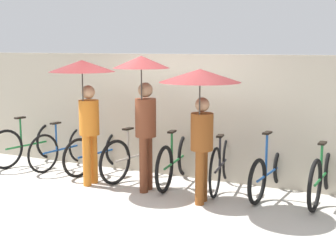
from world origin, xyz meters
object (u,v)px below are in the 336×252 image
pedestrian_center (143,92)px  parked_bicycle_1 (64,148)px  parked_bicycle_5 (222,163)px  parked_bicycle_7 (323,175)px  parked_bicycle_4 (176,160)px  parked_bicycle_6 (270,171)px  parked_bicycle_0 (30,144)px  parked_bicycle_3 (135,155)px  parked_bicycle_2 (100,152)px  pedestrian_leading (84,87)px  pedestrian_trailing (200,95)px

pedestrian_center → parked_bicycle_1: bearing=-22.8°
parked_bicycle_5 → parked_bicycle_7: parked_bicycle_7 is taller
parked_bicycle_4 → parked_bicycle_6: (1.54, 0.08, -0.03)m
parked_bicycle_0 → parked_bicycle_3: (2.30, 0.00, 0.00)m
parked_bicycle_0 → parked_bicycle_4: parked_bicycle_0 is taller
parked_bicycle_2 → pedestrian_center: bearing=-107.0°
parked_bicycle_3 → pedestrian_leading: bearing=159.6°
pedestrian_leading → pedestrian_center: size_ratio=0.97×
parked_bicycle_6 → parked_bicycle_7: 0.77m
parked_bicycle_2 → parked_bicycle_5: bearing=-77.2°
parked_bicycle_7 → pedestrian_center: size_ratio=0.86×
parked_bicycle_3 → parked_bicycle_5: 1.53m
parked_bicycle_0 → parked_bicycle_6: (4.61, 0.05, -0.03)m
parked_bicycle_2 → parked_bicycle_6: parked_bicycle_6 is taller
parked_bicycle_2 → parked_bicycle_5: 2.30m
parked_bicycle_4 → parked_bicycle_7: bearing=-93.1°
parked_bicycle_2 → parked_bicycle_4: parked_bicycle_4 is taller
parked_bicycle_1 → parked_bicycle_6: size_ratio=0.94×
parked_bicycle_0 → parked_bicycle_7: parked_bicycle_7 is taller
pedestrian_leading → pedestrian_center: 1.00m
parked_bicycle_0 → pedestrian_trailing: pedestrian_trailing is taller
pedestrian_center → parked_bicycle_3: bearing=-55.8°
parked_bicycle_6 → pedestrian_center: (-1.78, -0.73, 1.21)m
parked_bicycle_2 → pedestrian_leading: size_ratio=0.82×
parked_bicycle_7 → pedestrian_leading: bearing=107.9°
parked_bicycle_3 → parked_bicycle_7: size_ratio=0.96×
parked_bicycle_0 → parked_bicycle_2: (1.54, 0.07, -0.02)m
parked_bicycle_0 → parked_bicycle_4: bearing=-78.4°
parked_bicycle_1 → pedestrian_trailing: 3.40m
parked_bicycle_3 → pedestrian_center: bearing=-131.5°
parked_bicycle_1 → parked_bicycle_6: parked_bicycle_1 is taller
parked_bicycle_4 → parked_bicycle_0: bearing=84.2°
parked_bicycle_1 → parked_bicycle_7: parked_bicycle_7 is taller
parked_bicycle_2 → pedestrian_leading: 1.52m
parked_bicycle_0 → parked_bicycle_3: size_ratio=1.01×
parked_bicycle_2 → parked_bicycle_7: size_ratio=0.91×
parked_bicycle_1 → pedestrian_center: size_ratio=0.79×
parked_bicycle_0 → parked_bicycle_2: size_ratio=1.06×
parked_bicycle_2 → pedestrian_trailing: 2.74m
parked_bicycle_1 → parked_bicycle_4: parked_bicycle_1 is taller
parked_bicycle_5 → pedestrian_leading: 2.47m
parked_bicycle_0 → parked_bicycle_5: 3.84m
pedestrian_trailing → pedestrian_center: bearing=-16.4°
parked_bicycle_0 → parked_bicycle_7: size_ratio=0.97×
parked_bicycle_5 → pedestrian_center: size_ratio=0.84×
parked_bicycle_1 → pedestrian_leading: (1.07, -0.81, 1.23)m
pedestrian_leading → parked_bicycle_0: bearing=-19.7°
parked_bicycle_5 → pedestrian_trailing: (-0.02, -0.93, 1.17)m
parked_bicycle_0 → parked_bicycle_7: bearing=-77.2°
pedestrian_leading → parked_bicycle_6: bearing=-160.6°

